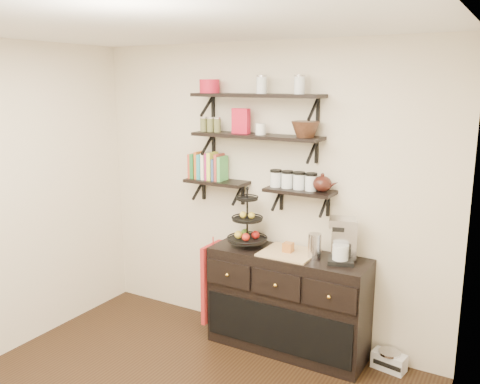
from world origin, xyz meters
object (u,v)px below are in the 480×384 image
coffee_maker (343,241)px  fruit_stand (248,227)px  sideboard (288,302)px  radio (389,360)px

coffee_maker → fruit_stand: bearing=163.9°
sideboard → coffee_maker: coffee_maker is taller
sideboard → coffee_maker: size_ratio=3.70×
coffee_maker → radio: coffee_maker is taller
sideboard → fruit_stand: fruit_stand is taller
sideboard → radio: 0.96m
coffee_maker → radio: size_ratio=1.30×
sideboard → coffee_maker: (0.47, 0.03, 0.63)m
radio → coffee_maker: bearing=-157.6°
fruit_stand → radio: size_ratio=1.79×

